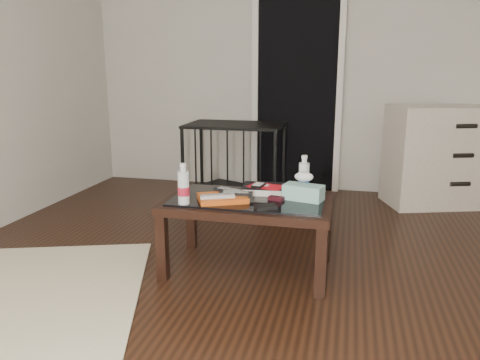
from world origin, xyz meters
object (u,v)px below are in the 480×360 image
(coffee_table, at_px, (248,208))
(water_bottle_left, at_px, (183,184))
(textbook, at_px, (263,189))
(water_bottle_right, at_px, (304,174))
(dresser, at_px, (456,156))
(pet_crate, at_px, (235,173))
(tissue_box, at_px, (303,192))

(coffee_table, height_order, water_bottle_left, water_bottle_left)
(textbook, distance_m, water_bottle_right, 0.27)
(dresser, distance_m, textbook, 2.24)
(water_bottle_right, bearing_deg, pet_crate, 119.23)
(coffee_table, distance_m, water_bottle_left, 0.44)
(textbook, xyz_separation_m, water_bottle_right, (0.25, 0.06, 0.10))
(pet_crate, bearing_deg, coffee_table, -49.63)
(pet_crate, distance_m, textbook, 1.59)
(tissue_box, bearing_deg, textbook, 172.55)
(coffee_table, xyz_separation_m, textbook, (0.06, 0.14, 0.09))
(water_bottle_left, height_order, tissue_box, water_bottle_left)
(dresser, relative_size, tissue_box, 5.63)
(coffee_table, relative_size, tissue_box, 4.35)
(pet_crate, height_order, water_bottle_left, pet_crate)
(water_bottle_right, relative_size, tissue_box, 1.03)
(dresser, bearing_deg, pet_crate, 168.49)
(dresser, relative_size, textbook, 5.18)
(pet_crate, height_order, water_bottle_right, pet_crate)
(pet_crate, height_order, textbook, pet_crate)
(pet_crate, bearing_deg, dresser, 30.25)
(water_bottle_right, bearing_deg, dresser, 53.68)
(coffee_table, xyz_separation_m, pet_crate, (-0.48, 1.62, -0.17))
(tissue_box, bearing_deg, water_bottle_right, 109.70)
(water_bottle_right, height_order, tissue_box, water_bottle_right)
(water_bottle_right, bearing_deg, textbook, -167.23)
(dresser, bearing_deg, tissue_box, -141.53)
(dresser, xyz_separation_m, water_bottle_left, (-1.86, -2.05, 0.13))
(dresser, relative_size, water_bottle_left, 5.44)
(coffee_table, relative_size, water_bottle_right, 4.20)
(textbook, bearing_deg, tissue_box, -26.71)
(textbook, height_order, water_bottle_left, water_bottle_left)
(dresser, distance_m, water_bottle_left, 2.77)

